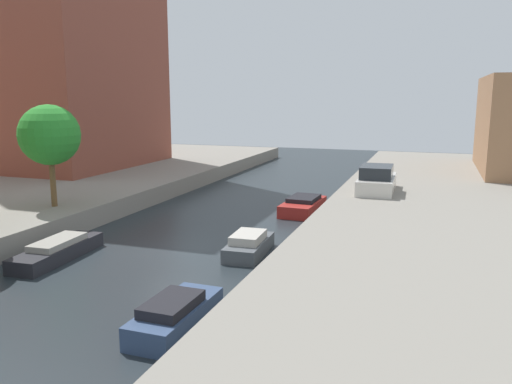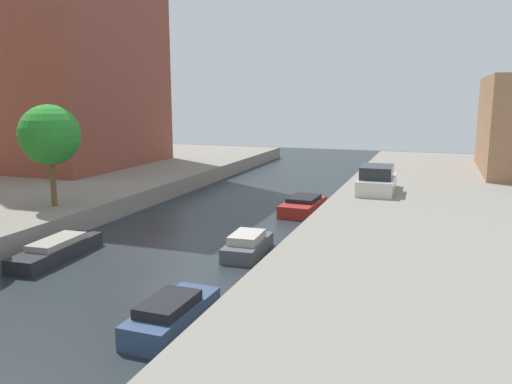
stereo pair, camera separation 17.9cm
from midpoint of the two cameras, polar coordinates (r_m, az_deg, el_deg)
ground_plane at (r=21.53m, az=-9.18°, el=-6.17°), size 84.00×84.00×0.00m
apartment_tower_far at (r=41.89m, az=-20.35°, el=18.90°), size 10.00×12.74×23.33m
street_tree_3 at (r=25.84m, az=-21.73°, el=5.88°), size 2.82×2.82×4.79m
parked_car at (r=28.83m, az=13.45°, el=1.23°), size 1.97×4.39×1.46m
moored_boat_left_3 at (r=21.21m, az=-20.99°, el=-6.04°), size 1.49×4.40×0.79m
moored_boat_right_2 at (r=14.30m, az=-8.93°, el=-13.29°), size 1.34×3.36×0.92m
moored_boat_right_3 at (r=20.36m, az=-0.67°, el=-5.91°), size 1.45×3.17×0.89m
moored_boat_right_4 at (r=27.65m, az=5.43°, el=-1.52°), size 1.83×3.83×0.86m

